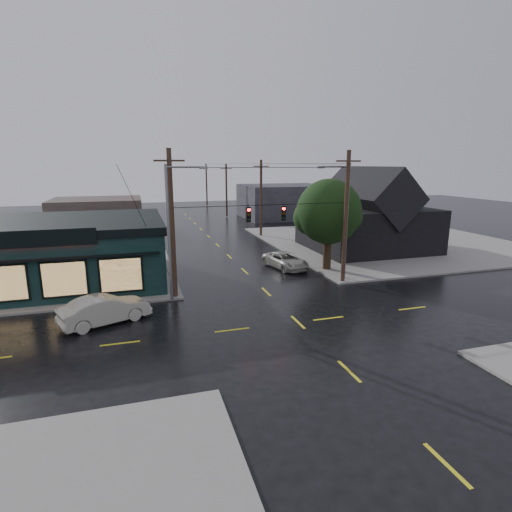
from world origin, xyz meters
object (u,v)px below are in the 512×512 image
object	(u,v)px
sedan_cream	(105,310)
suv_silver	(286,260)
utility_pole_ne	(342,283)
utility_pole_nw	(176,298)
corner_tree	(329,212)

from	to	relation	value
sedan_cream	suv_silver	size ratio (longest dim) A/B	1.01
sedan_cream	utility_pole_ne	bearing A→B (deg)	-102.08
utility_pole_ne	sedan_cream	size ratio (longest dim) A/B	2.00
utility_pole_nw	utility_pole_ne	distance (m)	13.00
corner_tree	sedan_cream	world-z (taller)	corner_tree
corner_tree	utility_pole_ne	size ratio (longest dim) A/B	0.77
utility_pole_nw	suv_silver	size ratio (longest dim) A/B	2.01
corner_tree	suv_silver	distance (m)	5.74
utility_pole_ne	suv_silver	xyz separation A→B (m)	(-2.71, 5.52, 0.70)
utility_pole_ne	sedan_cream	distance (m)	17.72
utility_pole_ne	suv_silver	bearing A→B (deg)	116.12
corner_tree	utility_pole_ne	bearing A→B (deg)	-97.52
utility_pole_nw	suv_silver	world-z (taller)	utility_pole_nw
corner_tree	sedan_cream	xyz separation A→B (m)	(-17.87, -7.16, -4.30)
utility_pole_nw	sedan_cream	xyz separation A→B (m)	(-4.37, -3.37, 0.84)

